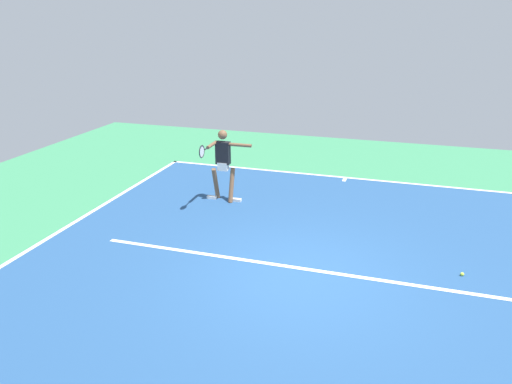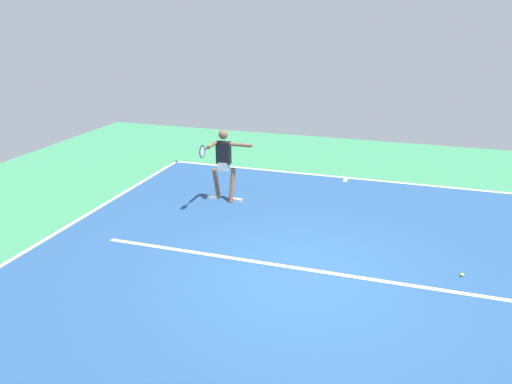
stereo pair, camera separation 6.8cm
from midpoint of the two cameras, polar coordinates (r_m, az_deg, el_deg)
The scene contains 8 objects.
ground_plane at distance 8.83m, azimuth 5.04°, elevation -9.73°, with size 21.03×21.03×0.00m, color #388456.
court_surface at distance 8.83m, azimuth 5.04°, elevation -9.72°, with size 10.80×11.79×0.00m, color navy.
court_line_baseline_near at distance 14.14m, azimuth 10.24°, elevation 1.68°, with size 10.80×0.10×0.01m, color white.
court_line_sideline_right at distance 11.10m, azimuth -23.09°, elevation -4.88°, with size 0.10×11.79×0.01m, color white.
court_line_service at distance 9.07m, azimuth 5.43°, elevation -8.90°, with size 8.10×0.10×0.01m, color white.
court_line_centre_mark at distance 13.95m, azimuth 10.13°, elevation 1.43°, with size 0.10×0.30×0.01m, color white.
tennis_player at distance 11.90m, azimuth -4.04°, elevation 3.65°, with size 1.17×1.23×1.79m.
tennis_ball_centre_court at distance 9.51m, azimuth 22.70°, elevation -8.82°, with size 0.07×0.07×0.07m, color #C6E53D.
Camera 1 is at (-1.52, 7.53, 4.37)m, focal length 34.35 mm.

